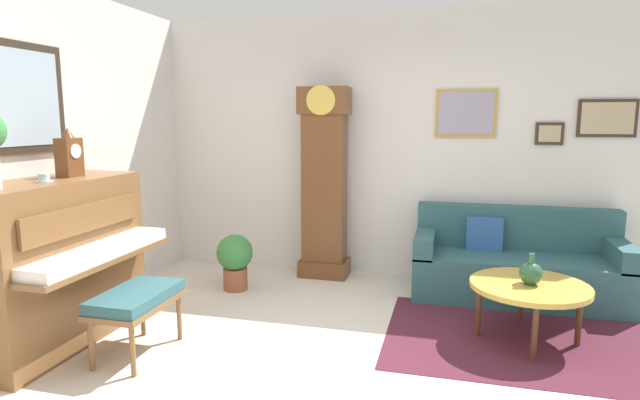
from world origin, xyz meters
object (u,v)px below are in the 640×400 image
couch (516,265)px  piano (55,262)px  piano_bench (136,301)px  teacup (44,179)px  grandfather_clock (324,188)px  coffee_table (529,288)px  green_jug (531,273)px  mantel_clock (69,155)px  potted_plant (235,258)px

couch → piano: bearing=-150.7°
piano_bench → piano: bearing=176.4°
couch → teacup: bearing=-149.1°
grandfather_clock → teacup: grandfather_clock is taller
coffee_table → green_jug: (0.00, -0.02, 0.12)m
green_jug → teacup: bearing=-163.9°
mantel_clock → green_jug: (3.47, 0.65, -0.88)m
piano_bench → teacup: bearing=-175.4°
teacup → couch: bearing=30.9°
piano → potted_plant: 1.70m
grandfather_clock → couch: size_ratio=1.07×
potted_plant → grandfather_clock: bearing=41.9°
piano → potted_plant: size_ratio=2.57×
coffee_table → teacup: bearing=-163.6°
grandfather_clock → green_jug: size_ratio=8.46×
teacup → coffee_table: bearing=16.4°
grandfather_clock → teacup: bearing=-123.9°
grandfather_clock → mantel_clock: (-1.56, -1.91, 0.46)m
mantel_clock → coffee_table: bearing=11.0°
coffee_table → piano: bearing=-165.4°
piano_bench → coffee_table: bearing=19.0°
mantel_clock → teacup: 0.37m
piano → potted_plant: piano is taller
mantel_clock → green_jug: bearing=10.6°
couch → mantel_clock: bearing=-153.7°
mantel_clock → potted_plant: bearing=56.8°
grandfather_clock → mantel_clock: 2.50m
couch → coffee_table: 1.06m
couch → teacup: teacup is taller
mantel_clock → potted_plant: 1.84m
green_jug → potted_plant: (-2.67, 0.58, -0.22)m
piano_bench → coffee_table: size_ratio=0.80×
coffee_table → mantel_clock: (-3.47, -0.67, 0.99)m
coffee_table → teacup: (-3.42, -1.00, 0.85)m
piano → green_jug: size_ratio=6.00×
potted_plant → piano: bearing=-118.9°
grandfather_clock → coffee_table: grandfather_clock is taller
mantel_clock → couch: bearing=26.3°
piano_bench → coffee_table: 2.92m
green_jug → mantel_clock: bearing=-169.4°
teacup → green_jug: bearing=16.1°
mantel_clock → piano_bench: bearing=-21.3°
piano → coffee_table: size_ratio=1.64×
piano → couch: 4.02m
mantel_clock → teacup: bearing=-80.7°
couch → coffee_table: (-0.02, -1.05, 0.11)m
couch → green_jug: size_ratio=7.92×
potted_plant → green_jug: bearing=-12.3°
piano_bench → grandfather_clock: (0.84, 2.18, 0.56)m
teacup → mantel_clock: bearing=99.3°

